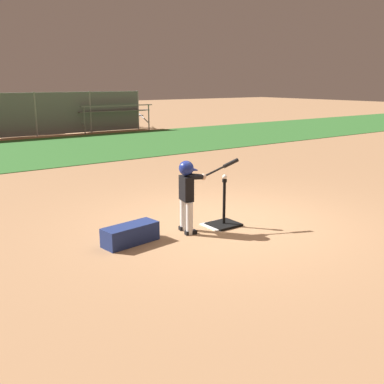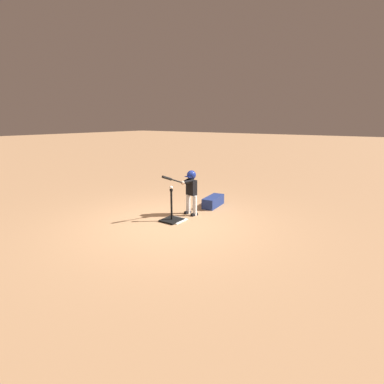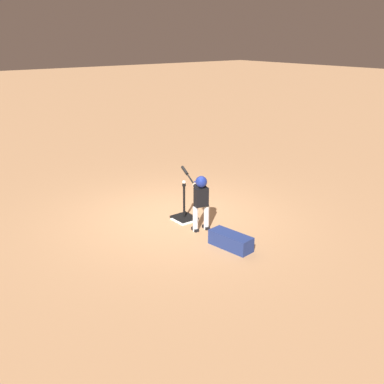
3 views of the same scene
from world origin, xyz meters
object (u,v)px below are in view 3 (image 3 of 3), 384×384
object	(u,v)px
baseball	(184,182)
equipment_bag	(231,241)
batter_child	(200,196)
batting_tee	(184,214)

from	to	relation	value
baseball	equipment_bag	bearing A→B (deg)	174.36
batter_child	baseball	size ratio (longest dim) A/B	15.37
batting_tee	baseball	bearing A→B (deg)	90.00
batting_tee	batter_child	bearing A→B (deg)	172.47
batting_tee	baseball	size ratio (longest dim) A/B	10.58
batter_child	batting_tee	bearing A→B (deg)	-7.53
batting_tee	baseball	world-z (taller)	baseball
batting_tee	baseball	xyz separation A→B (m)	(0.00, 0.00, 0.72)
batting_tee	batter_child	distance (m)	0.90
equipment_bag	batting_tee	bearing A→B (deg)	-13.30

